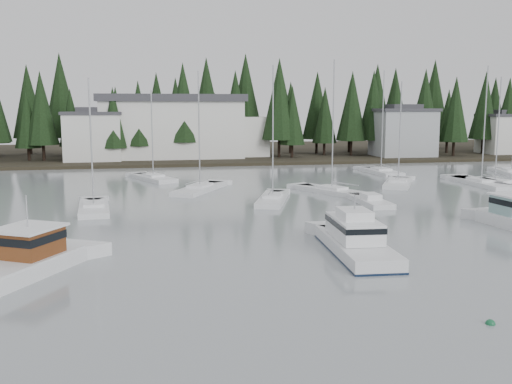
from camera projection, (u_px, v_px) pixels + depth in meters
ground at (397, 361)px, 20.90m from camera, size 260.00×260.00×0.00m
far_shore_land at (195, 153)px, 115.25m from camera, size 240.00×54.00×1.00m
conifer_treeline at (199, 158)px, 104.55m from camera, size 200.00×22.00×20.00m
house_west at (93, 135)px, 93.83m from camera, size 9.54×7.42×8.75m
house_east_a at (403, 131)px, 102.49m from camera, size 10.60×8.48×9.25m
house_east_b at (506, 133)px, 108.45m from camera, size 9.54×7.42×8.25m
harbor_inn at (184, 127)px, 99.61m from camera, size 29.50×11.50×10.90m
lobster_boat_brown at (9, 269)px, 30.85m from camera, size 7.81×10.47×4.99m
cabin_cruiser_center at (355, 243)px, 36.38m from camera, size 3.69×10.11×4.27m
sailboat_3 at (153, 180)px, 72.86m from camera, size 6.09×9.21×11.90m
sailboat_4 at (398, 185)px, 68.11m from camera, size 6.75×9.17×12.76m
sailboat_5 at (511, 174)px, 79.24m from camera, size 4.75×8.47×13.97m
sailboat_6 at (94, 210)px, 51.31m from camera, size 3.35×8.85×12.33m
sailboat_8 at (200, 190)px, 63.36m from camera, size 7.08×10.07×13.67m
sailboat_9 at (381, 173)px, 80.22m from camera, size 3.38×9.04×14.77m
sailboat_10 at (495, 185)px, 67.88m from camera, size 5.66×10.83×13.27m
sailboat_11 at (332, 192)px, 61.71m from camera, size 6.64×9.61×14.72m
sailboat_12 at (481, 184)px, 68.40m from camera, size 3.15×10.83×14.60m
sailboat_13 at (273, 201)px, 56.25m from camera, size 5.16×9.28×13.75m
runabout_1 at (371, 203)px, 54.85m from camera, size 2.20×6.94×1.42m
mooring_buoy_green at (490, 324)px, 24.46m from camera, size 0.43×0.43×0.43m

